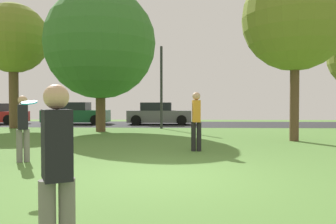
{
  "coord_description": "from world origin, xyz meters",
  "views": [
    {
      "loc": [
        0.35,
        -6.53,
        1.42
      ],
      "look_at": [
        0.0,
        2.9,
        1.16
      ],
      "focal_mm": 36.64,
      "sensor_mm": 36.0,
      "label": 1
    }
  ],
  "objects": [
    {
      "name": "person_catcher",
      "position": [
        -3.42,
        1.5,
        0.87
      ],
      "size": [
        0.34,
        0.39,
        1.59
      ],
      "rotation": [
        0.0,
        0.0,
        -1.09
      ],
      "color": "slate",
      "rests_on": "ground_plane"
    },
    {
      "name": "frisbee_disc",
      "position": [
        -2.31,
        -0.62,
        1.42
      ],
      "size": [
        0.3,
        0.3,
        0.08
      ],
      "color": "#2DB2E0"
    },
    {
      "name": "ground_plane",
      "position": [
        0.0,
        0.0,
        0.0
      ],
      "size": [
        44.0,
        44.0,
        0.0
      ],
      "primitive_type": "plane",
      "color": "#547F38"
    },
    {
      "name": "person_bystander",
      "position": [
        0.81,
        3.48,
        0.96
      ],
      "size": [
        0.3,
        0.33,
        1.73
      ],
      "rotation": [
        0.0,
        0.0,
        1.64
      ],
      "color": "black",
      "rests_on": "ground_plane"
    },
    {
      "name": "oak_tree_right",
      "position": [
        -3.59,
        10.19,
        4.32
      ],
      "size": [
        5.42,
        5.42,
        7.04
      ],
      "color": "brown",
      "rests_on": "ground_plane"
    },
    {
      "name": "parked_car_green",
      "position": [
        -6.64,
        16.0,
        0.67
      ],
      "size": [
        4.26,
        1.97,
        1.45
      ],
      "color": "#195633",
      "rests_on": "ground_plane"
    },
    {
      "name": "oak_tree_center",
      "position": [
        4.56,
        6.3,
        4.52
      ],
      "size": [
        3.88,
        3.88,
        6.48
      ],
      "color": "brown",
      "rests_on": "ground_plane"
    },
    {
      "name": "person_thrower",
      "position": [
        -0.69,
        -3.72,
        0.86
      ],
      "size": [
        0.34,
        0.39,
        1.57
      ],
      "rotation": [
        0.0,
        0.0,
        2.05
      ],
      "color": "slate",
      "rests_on": "ground_plane"
    },
    {
      "name": "road_strip",
      "position": [
        0.0,
        16.0,
        0.0
      ],
      "size": [
        44.0,
        6.4,
        0.01
      ],
      "primitive_type": "cube",
      "color": "#28282B",
      "rests_on": "ground_plane"
    },
    {
      "name": "parked_car_grey",
      "position": [
        -1.07,
        15.82,
        0.66
      ],
      "size": [
        4.11,
        1.93,
        1.43
      ],
      "color": "slate",
      "rests_on": "ground_plane"
    },
    {
      "name": "street_lamp_post",
      "position": [
        -0.71,
        12.2,
        2.25
      ],
      "size": [
        0.14,
        0.14,
        4.5
      ],
      "primitive_type": "cylinder",
      "color": "#2D2D33",
      "rests_on": "ground_plane"
    },
    {
      "name": "maple_tree_near",
      "position": [
        -8.94,
        12.22,
        4.96
      ],
      "size": [
        3.85,
        3.85,
        6.93
      ],
      "color": "brown",
      "rests_on": "ground_plane"
    }
  ]
}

